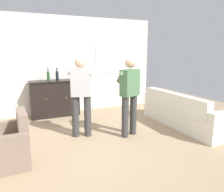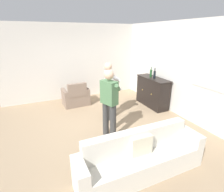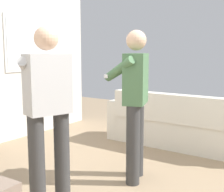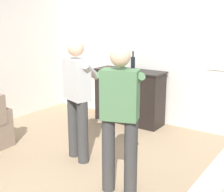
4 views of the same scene
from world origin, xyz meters
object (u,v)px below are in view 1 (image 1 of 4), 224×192
(armchair, at_px, (9,146))
(person_standing_right, at_px, (129,93))
(couch, at_px, (179,114))
(sideboard_cabinet, at_px, (55,98))
(bottle_liquor_amber, at_px, (57,76))
(bottle_wine_green, at_px, (48,76))
(person_standing_left, at_px, (81,93))

(armchair, height_order, person_standing_right, person_standing_right)
(couch, xyz_separation_m, person_standing_right, (-1.39, -0.00, 0.62))
(armchair, distance_m, sideboard_cabinet, 2.70)
(bottle_liquor_amber, bearing_deg, person_standing_right, -62.39)
(armchair, bearing_deg, bottle_wine_green, 67.39)
(person_standing_right, bearing_deg, couch, 0.02)
(armchair, height_order, bottle_wine_green, bottle_wine_green)
(couch, relative_size, bottle_liquor_amber, 6.79)
(armchair, bearing_deg, person_standing_right, 6.78)
(armchair, bearing_deg, bottle_liquor_amber, 62.62)
(couch, xyz_separation_m, sideboard_cabinet, (-2.58, 2.15, 0.19))
(sideboard_cabinet, distance_m, bottle_wine_green, 0.65)
(couch, distance_m, bottle_liquor_amber, 3.38)
(couch, height_order, bottle_liquor_amber, bottle_liquor_amber)
(bottle_liquor_amber, relative_size, person_standing_right, 0.21)
(person_standing_right, bearing_deg, bottle_liquor_amber, 117.61)
(armchair, height_order, person_standing_left, person_standing_left)
(couch, height_order, armchair, armchair)
(person_standing_left, xyz_separation_m, person_standing_right, (0.94, -0.38, 0.00))
(bottle_liquor_amber, bearing_deg, sideboard_cabinet, 160.38)
(bottle_liquor_amber, distance_m, person_standing_right, 2.40)
(armchair, relative_size, bottle_liquor_amber, 2.57)
(armchair, distance_m, bottle_wine_green, 2.76)
(person_standing_left, bearing_deg, bottle_liquor_amber, 95.57)
(person_standing_right, bearing_deg, bottle_wine_green, 122.03)
(armchair, distance_m, person_standing_right, 2.46)
(person_standing_left, distance_m, person_standing_right, 1.01)
(sideboard_cabinet, height_order, bottle_wine_green, bottle_wine_green)
(armchair, bearing_deg, couch, 4.28)
(bottle_wine_green, distance_m, person_standing_left, 1.82)
(armchair, xyz_separation_m, person_standing_right, (2.35, 0.28, 0.65))
(bottle_liquor_amber, relative_size, person_standing_left, 0.21)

